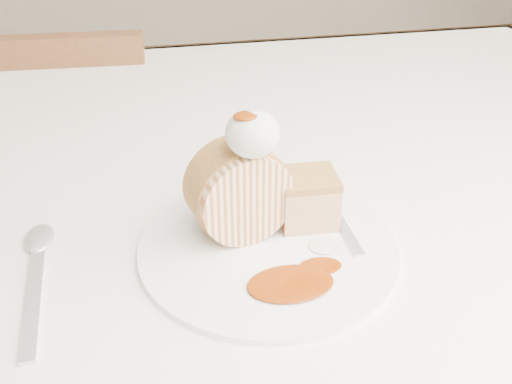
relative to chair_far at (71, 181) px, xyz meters
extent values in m
cube|color=white|center=(0.24, -0.48, 0.27)|extent=(1.40, 0.90, 0.04)
cube|color=white|center=(0.24, -0.04, 0.15)|extent=(1.40, 0.01, 0.28)
cylinder|color=brown|center=(0.86, -0.11, -0.10)|extent=(0.06, 0.06, 0.71)
cube|color=brown|center=(0.00, 0.08, -0.07)|extent=(0.40, 0.40, 0.04)
cube|color=brown|center=(-0.01, -0.09, 0.15)|extent=(0.38, 0.06, 0.40)
cylinder|color=brown|center=(0.18, 0.23, -0.27)|extent=(0.03, 0.03, 0.37)
cylinder|color=brown|center=(-0.15, 0.25, -0.27)|extent=(0.03, 0.03, 0.37)
cylinder|color=brown|center=(0.16, -0.10, -0.27)|extent=(0.03, 0.03, 0.37)
cylinder|color=brown|center=(-0.17, -0.08, -0.27)|extent=(0.03, 0.03, 0.37)
cylinder|color=white|center=(0.28, -0.67, 0.30)|extent=(0.26, 0.26, 0.01)
cylinder|color=beige|center=(0.26, -0.65, 0.35)|extent=(0.10, 0.07, 0.09)
cube|color=#B67F44|center=(0.33, -0.64, 0.32)|extent=(0.06, 0.05, 0.05)
ellipsoid|color=white|center=(0.27, -0.66, 0.41)|extent=(0.05, 0.05, 0.04)
ellipsoid|color=#782A05|center=(0.27, -0.67, 0.44)|extent=(0.02, 0.02, 0.01)
cube|color=silver|center=(0.36, -0.66, 0.30)|extent=(0.02, 0.15, 0.00)
cube|color=silver|center=(0.07, -0.71, 0.29)|extent=(0.04, 0.17, 0.00)
camera|label=1|loc=(0.19, -1.10, 0.64)|focal=40.00mm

